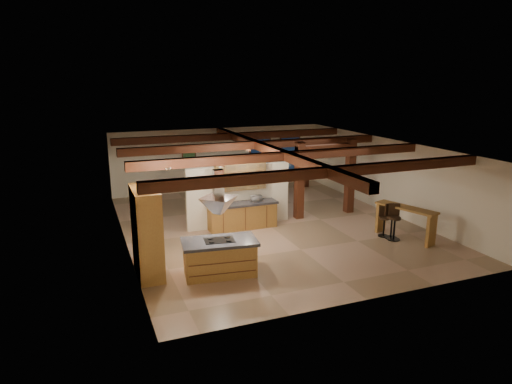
% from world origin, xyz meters
% --- Properties ---
extents(ground, '(12.00, 12.00, 0.00)m').
position_xyz_m(ground, '(0.00, 0.00, 0.00)').
color(ground, tan).
rests_on(ground, ground).
extents(room_walls, '(12.00, 12.00, 12.00)m').
position_xyz_m(room_walls, '(0.00, 0.00, 1.78)').
color(room_walls, white).
rests_on(room_walls, ground).
extents(ceiling_beams, '(10.00, 12.00, 0.28)m').
position_xyz_m(ceiling_beams, '(0.00, 0.00, 2.76)').
color(ceiling_beams, '#432510').
rests_on(ceiling_beams, room_walls).
extents(timber_posts, '(2.50, 0.30, 2.90)m').
position_xyz_m(timber_posts, '(2.50, 0.50, 1.76)').
color(timber_posts, '#432510').
rests_on(timber_posts, ground).
extents(partition_wall, '(3.80, 0.18, 2.20)m').
position_xyz_m(partition_wall, '(-1.00, 0.50, 1.10)').
color(partition_wall, white).
rests_on(partition_wall, ground).
extents(pantry_cabinet, '(0.67, 1.60, 2.40)m').
position_xyz_m(pantry_cabinet, '(-4.67, -2.60, 1.20)').
color(pantry_cabinet, olive).
rests_on(pantry_cabinet, ground).
extents(back_counter, '(2.50, 0.66, 0.94)m').
position_xyz_m(back_counter, '(-1.00, 0.11, 0.48)').
color(back_counter, olive).
rests_on(back_counter, ground).
extents(upper_display_cabinet, '(1.80, 0.36, 0.95)m').
position_xyz_m(upper_display_cabinet, '(-1.00, 0.31, 1.85)').
color(upper_display_cabinet, olive).
rests_on(upper_display_cabinet, partition_wall).
extents(range_hood, '(1.10, 1.10, 1.40)m').
position_xyz_m(range_hood, '(-2.88, -3.31, 1.78)').
color(range_hood, silver).
rests_on(range_hood, room_walls).
extents(back_windows, '(2.70, 0.07, 1.70)m').
position_xyz_m(back_windows, '(2.80, 5.93, 1.50)').
color(back_windows, '#432510').
rests_on(back_windows, room_walls).
extents(framed_art, '(0.65, 0.05, 0.85)m').
position_xyz_m(framed_art, '(-1.50, 5.94, 1.70)').
color(framed_art, '#432510').
rests_on(framed_art, room_walls).
extents(recessed_cans, '(3.16, 2.46, 0.03)m').
position_xyz_m(recessed_cans, '(-2.53, -1.93, 2.87)').
color(recessed_cans, silver).
rests_on(recessed_cans, room_walls).
extents(kitchen_island, '(2.12, 1.31, 0.99)m').
position_xyz_m(kitchen_island, '(-2.88, -3.31, 0.50)').
color(kitchen_island, olive).
rests_on(kitchen_island, ground).
extents(dining_table, '(2.23, 1.60, 0.71)m').
position_xyz_m(dining_table, '(-0.73, 2.62, 0.35)').
color(dining_table, '#37170D').
rests_on(dining_table, ground).
extents(sofa, '(2.29, 1.66, 0.62)m').
position_xyz_m(sofa, '(2.03, 5.10, 0.31)').
color(sofa, black).
rests_on(sofa, ground).
extents(microwave, '(0.39, 0.27, 0.21)m').
position_xyz_m(microwave, '(-0.48, 0.11, 1.05)').
color(microwave, '#B6B6BB').
rests_on(microwave, back_counter).
extents(bar_counter, '(1.16, 2.13, 1.09)m').
position_xyz_m(bar_counter, '(3.63, -2.82, 0.73)').
color(bar_counter, olive).
rests_on(bar_counter, ground).
extents(side_table, '(0.47, 0.47, 0.56)m').
position_xyz_m(side_table, '(3.90, 5.05, 0.28)').
color(side_table, '#432510').
rests_on(side_table, ground).
extents(table_lamp, '(0.30, 0.30, 0.36)m').
position_xyz_m(table_lamp, '(3.90, 5.05, 0.82)').
color(table_lamp, black).
rests_on(table_lamp, side_table).
extents(bar_stool_a, '(0.45, 0.46, 1.19)m').
position_xyz_m(bar_stool_a, '(3.25, -2.77, 0.61)').
color(bar_stool_a, black).
rests_on(bar_stool_a, ground).
extents(bar_stool_b, '(0.40, 0.40, 1.15)m').
position_xyz_m(bar_stool_b, '(3.25, -2.60, 0.58)').
color(bar_stool_b, black).
rests_on(bar_stool_b, ground).
extents(bar_stool_c, '(0.37, 0.38, 1.01)m').
position_xyz_m(bar_stool_c, '(3.14, -2.36, 0.51)').
color(bar_stool_c, black).
rests_on(bar_stool_c, ground).
extents(dining_chairs, '(2.03, 2.03, 1.17)m').
position_xyz_m(dining_chairs, '(-0.73, 2.62, 0.60)').
color(dining_chairs, '#432510').
rests_on(dining_chairs, ground).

